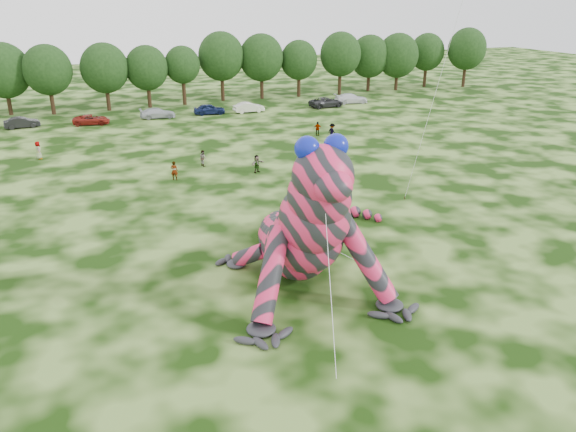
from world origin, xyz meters
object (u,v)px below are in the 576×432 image
(tree_8, at_px, (147,77))
(car_6, at_px, (326,102))
(spectator_3, at_px, (318,129))
(tree_7, at_px, (106,77))
(tree_5, at_px, (5,79))
(car_3, at_px, (158,113))
(tree_6, at_px, (49,80))
(spectator_1, at_px, (203,158))
(spectator_4, at_px, (38,150))
(tree_15, at_px, (398,62))
(tree_16, at_px, (426,60))
(tree_14, at_px, (369,63))
(spectator_2, at_px, (332,132))
(tree_10, at_px, (222,66))
(car_4, at_px, (209,109))
(spectator_5, at_px, (257,164))
(tree_13, at_px, (340,63))
(tree_17, at_px, (466,57))
(inflatable_gecko, at_px, (291,197))
(spectator_0, at_px, (174,171))
(tree_11, at_px, (261,66))
(car_7, at_px, (351,98))
(car_2, at_px, (91,120))
(car_1, at_px, (22,122))
(tree_12, at_px, (299,69))
(tree_9, at_px, (183,76))
(car_5, at_px, (249,107))

(tree_8, bearing_deg, car_6, -21.02)
(spectator_3, bearing_deg, tree_7, -18.41)
(tree_5, xyz_separation_m, car_3, (18.70, -9.79, -4.21))
(tree_6, height_order, spectator_1, tree_6)
(spectator_4, bearing_deg, tree_8, -42.19)
(tree_15, height_order, car_3, tree_15)
(tree_7, height_order, tree_16, tree_7)
(tree_14, bearing_deg, spectator_2, -125.46)
(tree_10, xyz_separation_m, spectator_3, (4.22, -27.11, -4.42))
(car_4, bearing_deg, tree_6, 73.49)
(tree_7, height_order, tree_8, tree_7)
(spectator_5, height_order, spectator_4, spectator_4)
(tree_13, distance_m, spectator_3, 30.28)
(tree_5, relative_size, car_4, 2.25)
(tree_17, xyz_separation_m, car_3, (-56.37, -8.01, -4.46))
(inflatable_gecko, relative_size, spectator_0, 10.83)
(tree_11, height_order, car_4, tree_11)
(car_7, bearing_deg, spectator_0, 138.07)
(tree_10, relative_size, tree_13, 1.04)
(car_2, bearing_deg, tree_14, -67.32)
(tree_8, height_order, car_6, tree_8)
(inflatable_gecko, xyz_separation_m, car_4, (7.03, 48.49, -3.98))
(spectator_5, bearing_deg, car_1, 98.78)
(car_1, distance_m, car_3, 16.84)
(tree_14, xyz_separation_m, car_3, (-37.88, -10.07, -4.02))
(tree_5, xyz_separation_m, spectator_3, (34.74, -26.96, -4.06))
(spectator_0, height_order, spectator_4, spectator_4)
(tree_12, distance_m, car_7, 10.79)
(tree_16, bearing_deg, spectator_4, -157.40)
(tree_12, relative_size, car_4, 2.06)
(tree_14, xyz_separation_m, car_6, (-13.20, -11.14, -3.97))
(car_3, distance_m, car_4, 7.16)
(tree_11, bearing_deg, car_7, -38.96)
(tree_9, relative_size, spectator_3, 5.20)
(tree_15, relative_size, spectator_5, 5.70)
(car_1, bearing_deg, tree_5, 4.52)
(tree_7, distance_m, spectator_5, 38.43)
(car_4, bearing_deg, spectator_3, -147.23)
(tree_11, xyz_separation_m, tree_12, (6.23, -0.46, -0.55))
(tree_16, xyz_separation_m, car_5, (-37.15, -11.43, -3.97))
(tree_6, relative_size, tree_15, 0.99)
(tree_11, bearing_deg, tree_16, 2.13)
(tree_8, bearing_deg, tree_13, 0.26)
(tree_13, height_order, car_5, tree_13)
(tree_8, xyz_separation_m, car_7, (29.36, -7.97, -3.73))
(car_1, xyz_separation_m, spectator_0, (13.80, -28.26, 0.18))
(tree_7, height_order, car_4, tree_7)
(tree_12, distance_m, tree_16, 25.49)
(tree_14, height_order, spectator_3, tree_14)
(spectator_5, bearing_deg, car_5, 45.93)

